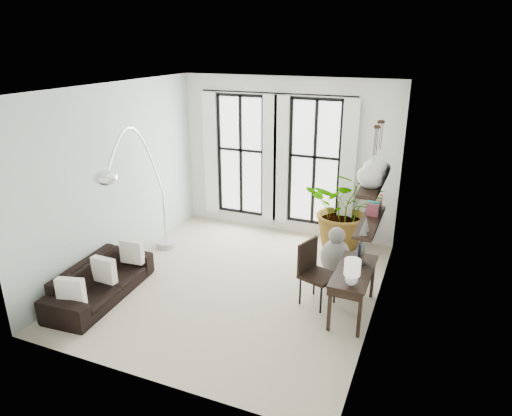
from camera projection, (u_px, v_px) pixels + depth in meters
The scene contains 16 objects.
floor at pixel (236, 284), 7.65m from camera, with size 5.00×5.00×0.00m, color beige.
ceiling at pixel (233, 88), 6.54m from camera, with size 5.00×5.00×0.00m, color white.
wall_left at pixel (117, 178), 7.90m from camera, with size 5.00×5.00×0.00m, color silver.
wall_right at pixel (383, 213), 6.29m from camera, with size 5.00×5.00×0.00m, color white.
wall_back at pixel (287, 157), 9.26m from camera, with size 4.50×4.50×0.00m, color white.
windows at pixel (276, 159), 9.29m from camera, with size 3.26×0.13×2.65m.
wall_shelves at pixel (372, 205), 6.21m from camera, with size 0.25×1.30×0.60m.
sofa at pixel (100, 281), 7.16m from camera, with size 1.95×0.76×0.57m, color black.
throw_pillows at pixel (104, 270), 7.05m from camera, with size 0.40×1.52×0.40m.
plant at pixel (345, 208), 8.76m from camera, with size 1.45×1.25×1.61m, color #2D7228.
desk at pixel (353, 274), 6.54m from camera, with size 0.52×1.22×1.12m.
desk_chair at pixel (313, 268), 6.94m from camera, with size 0.60×0.60×1.00m.
arc_lamp at pixel (135, 160), 7.41m from camera, with size 0.77×2.32×2.59m.
buddha at pixel (335, 259), 7.59m from camera, with size 0.55×0.55×0.98m.
vase_a at pixel (372, 172), 5.77m from camera, with size 0.37×0.37×0.38m, color white.
vase_b at pixel (377, 165), 6.12m from camera, with size 0.37×0.37×0.38m, color white.
Camera 1 is at (2.87, -6.11, 3.83)m, focal length 32.00 mm.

